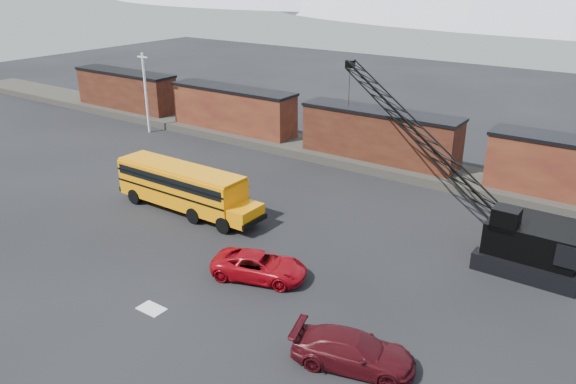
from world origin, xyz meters
name	(u,v)px	position (x,y,z in m)	size (l,w,h in m)	color
ground	(200,273)	(0.00, 0.00, 0.00)	(160.00, 160.00, 0.00)	black
gravel_berm	(378,162)	(0.00, 22.00, 0.35)	(120.00, 5.00, 0.70)	#413D36
boxcar_west_far	(126,90)	(-32.00, 22.00, 2.76)	(13.70, 3.10, 4.17)	#512516
boxcar_west_near	(233,109)	(-16.00, 22.00, 2.76)	(13.70, 3.10, 4.17)	#481614
boxcar_mid	(379,135)	(0.00, 22.00, 2.76)	(13.70, 3.10, 4.17)	#512516
utility_pole	(146,92)	(-24.00, 18.00, 4.15)	(1.40, 0.24, 8.00)	silver
snow_patch	(151,309)	(0.50, -4.00, 0.01)	(1.40, 0.90, 0.02)	silver
school_bus	(185,187)	(-6.65, 5.73, 1.79)	(11.65, 2.65, 3.19)	orange
red_pickup	(260,266)	(3.08, 1.52, 0.72)	(2.40, 5.21, 1.45)	#A00711
maroon_suv	(353,351)	(10.83, -2.00, 0.77)	(2.15, 5.30, 1.54)	#420B11
crawler_crane	(415,129)	(5.29, 16.44, 5.34)	(21.14, 13.17, 8.88)	black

